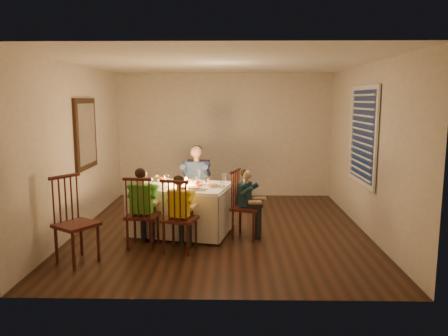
{
  "coord_description": "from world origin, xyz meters",
  "views": [
    {
      "loc": [
        0.18,
        -6.75,
        2.05
      ],
      "look_at": [
        0.04,
        0.15,
        0.97
      ],
      "focal_mm": 35.0,
      "sensor_mm": 36.0,
      "label": 1
    }
  ],
  "objects_px": {
    "chair_adult": "(197,219)",
    "adult": "(197,219)",
    "child_yellow": "(180,251)",
    "child_green": "(143,247)",
    "chair_near_left": "(143,247)",
    "chair_near_right": "(180,251)",
    "chair_end": "(246,237)",
    "child_teal": "(246,237)",
    "dining_table": "(182,199)",
    "chair_extra": "(78,262)",
    "serving_bowl": "(162,180)"
  },
  "relations": [
    {
      "from": "chair_extra",
      "to": "child_yellow",
      "type": "xyz_separation_m",
      "value": [
        1.25,
        0.44,
        0.0
      ]
    },
    {
      "from": "child_teal",
      "to": "serving_bowl",
      "type": "xyz_separation_m",
      "value": [
        -1.34,
        0.52,
        0.78
      ]
    },
    {
      "from": "child_yellow",
      "to": "child_green",
      "type": "bearing_deg",
      "value": -1.33
    },
    {
      "from": "child_yellow",
      "to": "child_teal",
      "type": "xyz_separation_m",
      "value": [
        0.92,
        0.64,
        0.0
      ]
    },
    {
      "from": "chair_near_right",
      "to": "child_teal",
      "type": "bearing_deg",
      "value": -129.88
    },
    {
      "from": "chair_near_right",
      "to": "adult",
      "type": "height_order",
      "value": "adult"
    },
    {
      "from": "adult",
      "to": "child_yellow",
      "type": "xyz_separation_m",
      "value": [
        -0.09,
        -1.64,
        0.0
      ]
    },
    {
      "from": "chair_adult",
      "to": "child_teal",
      "type": "xyz_separation_m",
      "value": [
        0.83,
        -1.0,
        0.0
      ]
    },
    {
      "from": "adult",
      "to": "child_yellow",
      "type": "height_order",
      "value": "adult"
    },
    {
      "from": "dining_table",
      "to": "chair_end",
      "type": "height_order",
      "value": "dining_table"
    },
    {
      "from": "child_yellow",
      "to": "serving_bowl",
      "type": "bearing_deg",
      "value": -54.97
    },
    {
      "from": "dining_table",
      "to": "child_green",
      "type": "xyz_separation_m",
      "value": [
        -0.47,
        -0.69,
        -0.54
      ]
    },
    {
      "from": "chair_adult",
      "to": "child_yellow",
      "type": "relative_size",
      "value": 0.97
    },
    {
      "from": "child_green",
      "to": "chair_extra",
      "type": "bearing_deg",
      "value": 45.9
    },
    {
      "from": "dining_table",
      "to": "chair_near_left",
      "type": "height_order",
      "value": "dining_table"
    },
    {
      "from": "chair_near_left",
      "to": "serving_bowl",
      "type": "height_order",
      "value": "serving_bowl"
    },
    {
      "from": "chair_adult",
      "to": "serving_bowl",
      "type": "relative_size",
      "value": 4.79
    },
    {
      "from": "chair_near_left",
      "to": "adult",
      "type": "relative_size",
      "value": 0.8
    },
    {
      "from": "chair_near_left",
      "to": "chair_near_right",
      "type": "xyz_separation_m",
      "value": [
        0.54,
        -0.16,
        0.0
      ]
    },
    {
      "from": "serving_bowl",
      "to": "chair_near_right",
      "type": "bearing_deg",
      "value": -70.24
    },
    {
      "from": "chair_end",
      "to": "chair_extra",
      "type": "xyz_separation_m",
      "value": [
        -2.18,
        -1.08,
        0.0
      ]
    },
    {
      "from": "dining_table",
      "to": "serving_bowl",
      "type": "xyz_separation_m",
      "value": [
        -0.35,
        0.31,
        0.24
      ]
    },
    {
      "from": "chair_adult",
      "to": "chair_extra",
      "type": "relative_size",
      "value": 0.92
    },
    {
      "from": "adult",
      "to": "chair_extra",
      "type": "bearing_deg",
      "value": -114.23
    },
    {
      "from": "child_yellow",
      "to": "serving_bowl",
      "type": "xyz_separation_m",
      "value": [
        -0.42,
        1.17,
        0.78
      ]
    },
    {
      "from": "dining_table",
      "to": "child_green",
      "type": "distance_m",
      "value": 0.99
    },
    {
      "from": "chair_adult",
      "to": "chair_near_right",
      "type": "relative_size",
      "value": 1.0
    },
    {
      "from": "chair_adult",
      "to": "adult",
      "type": "distance_m",
      "value": 0.0
    },
    {
      "from": "chair_near_left",
      "to": "child_yellow",
      "type": "xyz_separation_m",
      "value": [
        0.54,
        -0.16,
        0.0
      ]
    },
    {
      "from": "chair_adult",
      "to": "adult",
      "type": "height_order",
      "value": "adult"
    },
    {
      "from": "chair_adult",
      "to": "chair_near_left",
      "type": "bearing_deg",
      "value": -104.52
    },
    {
      "from": "adult",
      "to": "child_green",
      "type": "relative_size",
      "value": 1.14
    },
    {
      "from": "dining_table",
      "to": "child_yellow",
      "type": "xyz_separation_m",
      "value": [
        0.07,
        -0.85,
        -0.54
      ]
    },
    {
      "from": "dining_table",
      "to": "chair_adult",
      "type": "bearing_deg",
      "value": 90.99
    },
    {
      "from": "chair_extra",
      "to": "child_yellow",
      "type": "distance_m",
      "value": 1.33
    },
    {
      "from": "dining_table",
      "to": "adult",
      "type": "distance_m",
      "value": 0.97
    },
    {
      "from": "child_green",
      "to": "child_yellow",
      "type": "relative_size",
      "value": 1.06
    },
    {
      "from": "child_teal",
      "to": "serving_bowl",
      "type": "height_order",
      "value": "serving_bowl"
    },
    {
      "from": "dining_table",
      "to": "child_yellow",
      "type": "height_order",
      "value": "dining_table"
    },
    {
      "from": "adult",
      "to": "child_yellow",
      "type": "relative_size",
      "value": 1.21
    },
    {
      "from": "chair_adult",
      "to": "chair_near_right",
      "type": "height_order",
      "value": "same"
    },
    {
      "from": "chair_end",
      "to": "child_green",
      "type": "xyz_separation_m",
      "value": [
        -1.47,
        -0.48,
        0.0
      ]
    },
    {
      "from": "chair_near_left",
      "to": "child_green",
      "type": "xyz_separation_m",
      "value": [
        0.0,
        0.0,
        0.0
      ]
    },
    {
      "from": "adult",
      "to": "chair_near_right",
      "type": "bearing_deg",
      "value": -84.51
    },
    {
      "from": "child_yellow",
      "to": "dining_table",
      "type": "bearing_deg",
      "value": -70.12
    },
    {
      "from": "dining_table",
      "to": "serving_bowl",
      "type": "relative_size",
      "value": 7.64
    },
    {
      "from": "chair_end",
      "to": "child_teal",
      "type": "bearing_deg",
      "value": 0.0
    },
    {
      "from": "dining_table",
      "to": "child_teal",
      "type": "distance_m",
      "value": 1.15
    },
    {
      "from": "dining_table",
      "to": "chair_near_right",
      "type": "bearing_deg",
      "value": -72.96
    },
    {
      "from": "chair_adult",
      "to": "adult",
      "type": "xyz_separation_m",
      "value": [
        0.0,
        0.0,
        0.0
      ]
    }
  ]
}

